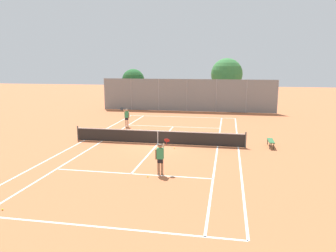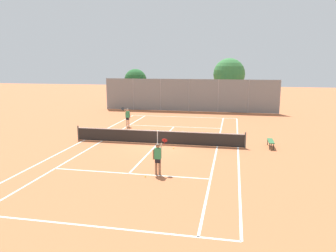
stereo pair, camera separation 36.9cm
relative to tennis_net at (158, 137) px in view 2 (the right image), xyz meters
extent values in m
plane|color=#BC663D|center=(0.00, 0.00, -0.51)|extent=(120.00, 120.00, 0.00)
cube|color=silver|center=(0.00, -11.90, -0.51)|extent=(11.00, 0.10, 0.01)
cube|color=silver|center=(0.00, 11.90, -0.51)|extent=(11.00, 0.10, 0.01)
cube|color=silver|center=(-5.50, 0.00, -0.51)|extent=(0.10, 23.80, 0.01)
cube|color=silver|center=(5.50, 0.00, -0.51)|extent=(0.10, 23.80, 0.01)
cube|color=silver|center=(-4.13, 0.00, -0.51)|extent=(0.10, 23.80, 0.01)
cube|color=silver|center=(4.13, 0.00, -0.51)|extent=(0.10, 23.80, 0.01)
cube|color=silver|center=(0.00, -6.40, -0.51)|extent=(8.26, 0.10, 0.01)
cube|color=silver|center=(0.00, 6.40, -0.51)|extent=(8.26, 0.10, 0.01)
cube|color=silver|center=(0.00, 0.00, -0.51)|extent=(0.10, 12.80, 0.01)
cylinder|color=#474C47|center=(-5.95, 0.00, 0.03)|extent=(0.10, 0.10, 1.07)
cylinder|color=#474C47|center=(5.95, 0.00, 0.03)|extent=(0.10, 0.10, 1.07)
cube|color=black|center=(0.00, 0.00, -0.04)|extent=(11.90, 0.02, 0.89)
cube|color=white|center=(0.00, 0.00, 0.41)|extent=(11.90, 0.03, 0.06)
cube|color=white|center=(0.00, 0.00, -0.06)|extent=(0.05, 0.03, 0.89)
cylinder|color=#936B4C|center=(1.39, -6.24, -0.10)|extent=(0.13, 0.13, 0.82)
cylinder|color=#936B4C|center=(1.57, -6.23, -0.10)|extent=(0.13, 0.13, 0.82)
cube|color=black|center=(1.48, -6.23, 0.23)|extent=(0.29, 0.19, 0.24)
cube|color=#338C59|center=(1.48, -6.23, 0.59)|extent=(0.35, 0.21, 0.56)
sphere|color=#936B4C|center=(1.48, -6.23, 0.98)|extent=(0.22, 0.22, 0.22)
cylinder|color=black|center=(1.48, -6.23, 1.05)|extent=(0.23, 0.23, 0.02)
cylinder|color=#936B4C|center=(1.26, -6.24, 0.53)|extent=(0.08, 0.08, 0.52)
cylinder|color=#936B4C|center=(1.60, -6.09, 0.88)|extent=(0.10, 0.46, 0.35)
cylinder|color=maroon|center=(1.72, -5.82, 1.04)|extent=(0.04, 0.25, 0.22)
cylinder|color=maroon|center=(1.71, -5.70, 1.15)|extent=(0.29, 0.21, 0.23)
cylinder|color=#D8A884|center=(-3.93, 5.60, -0.10)|extent=(0.13, 0.13, 0.82)
cylinder|color=#D8A884|center=(-4.11, 5.60, -0.10)|extent=(0.13, 0.13, 0.82)
cube|color=black|center=(-4.02, 5.60, 0.23)|extent=(0.28, 0.18, 0.24)
cube|color=#338C59|center=(-4.02, 5.60, 0.59)|extent=(0.34, 0.20, 0.56)
sphere|color=#D8A884|center=(-4.02, 5.60, 0.98)|extent=(0.22, 0.22, 0.22)
cylinder|color=black|center=(-4.02, 5.60, 1.05)|extent=(0.23, 0.23, 0.02)
cylinder|color=#D8A884|center=(-3.80, 5.60, 0.53)|extent=(0.08, 0.08, 0.52)
cylinder|color=#D8A884|center=(-4.15, 5.46, 0.88)|extent=(0.08, 0.46, 0.35)
cylinder|color=black|center=(-4.27, 5.20, 1.04)|extent=(0.03, 0.25, 0.22)
cylinder|color=black|center=(-4.27, 5.08, 1.15)|extent=(0.28, 0.20, 0.23)
sphere|color=#D1DB33|center=(1.89, 3.14, -0.48)|extent=(0.07, 0.07, 0.07)
sphere|color=#D1DB33|center=(0.95, -6.75, -0.48)|extent=(0.07, 0.07, 0.07)
sphere|color=#D1DB33|center=(-5.12, 10.58, -0.48)|extent=(0.07, 0.07, 0.07)
sphere|color=#D1DB33|center=(1.33, -1.04, -0.48)|extent=(0.07, 0.07, 0.07)
cube|color=#2D6638|center=(7.62, 0.53, -0.07)|extent=(0.36, 1.50, 0.05)
cylinder|color=#262626|center=(7.50, -0.11, -0.30)|extent=(0.05, 0.05, 0.41)
cylinder|color=#262626|center=(7.50, 1.16, -0.30)|extent=(0.05, 0.05, 0.41)
cylinder|color=#262626|center=(7.75, -0.11, -0.30)|extent=(0.05, 0.05, 0.41)
cylinder|color=#262626|center=(7.75, 1.16, -0.30)|extent=(0.05, 0.05, 0.41)
cylinder|color=gray|center=(-10.10, 16.06, 1.37)|extent=(0.08, 0.08, 3.76)
cylinder|color=gray|center=(-6.73, 16.06, 1.37)|extent=(0.08, 0.08, 3.76)
cylinder|color=gray|center=(-3.37, 16.06, 1.37)|extent=(0.08, 0.08, 3.76)
cylinder|color=gray|center=(0.00, 16.06, 1.37)|extent=(0.08, 0.08, 3.76)
cylinder|color=gray|center=(3.37, 16.06, 1.37)|extent=(0.08, 0.08, 3.76)
cylinder|color=gray|center=(6.73, 16.06, 1.37)|extent=(0.08, 0.08, 3.76)
cylinder|color=gray|center=(10.10, 16.06, 1.37)|extent=(0.08, 0.08, 3.76)
cube|color=slate|center=(0.00, 16.06, 1.37)|extent=(20.20, 0.02, 3.72)
cylinder|color=brown|center=(-6.92, 17.66, 0.75)|extent=(0.26, 0.26, 2.51)
sphere|color=#26602D|center=(-6.92, 17.66, 2.97)|extent=(2.75, 2.75, 2.75)
sphere|color=#26602D|center=(-6.75, 17.89, 2.62)|extent=(1.68, 1.68, 1.68)
cylinder|color=brown|center=(4.44, 19.97, 0.92)|extent=(0.31, 0.31, 2.86)
sphere|color=#387A3D|center=(4.44, 19.97, 3.71)|extent=(3.88, 3.88, 3.88)
sphere|color=#387A3D|center=(4.43, 20.17, 3.23)|extent=(2.80, 2.80, 2.80)
camera|label=1|loc=(4.72, -21.68, 5.02)|focal=35.00mm
camera|label=2|loc=(5.08, -21.61, 5.02)|focal=35.00mm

